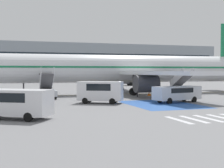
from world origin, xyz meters
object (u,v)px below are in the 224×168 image
boarding_stairs_forward (47,91)px  terminal_building (71,62)px  service_van_0 (13,101)px  traffic_cone_0 (149,94)px  service_van_3 (100,90)px  ground_crew_1 (93,90)px  airliner (119,69)px  service_van_2 (177,93)px  ground_crew_0 (102,90)px  ground_crew_2 (137,90)px  fuel_tanker (116,79)px  boarding_stairs_aft (181,88)px

boarding_stairs_forward → terminal_building: (17.45, 78.67, 6.00)m
service_van_0 → traffic_cone_0: bearing=-16.7°
boarding_stairs_forward → service_van_0: 17.11m
service_van_3 → ground_crew_1: size_ratio=2.68×
airliner → service_van_3: bearing=154.6°
airliner → service_van_2: bearing=-170.0°
ground_crew_1 → boarding_stairs_forward: bearing=76.9°
ground_crew_0 → ground_crew_2: (4.44, -1.68, -0.05)m
fuel_tanker → boarding_stairs_forward: bearing=153.6°
service_van_2 → ground_crew_0: bearing=-160.3°
ground_crew_1 → traffic_cone_0: (8.72, 2.33, -0.80)m
ground_crew_1 → ground_crew_2: bearing=-72.1°
traffic_cone_0 → boarding_stairs_aft: bearing=-8.5°
boarding_stairs_aft → ground_crew_0: bearing=177.6°
boarding_stairs_aft → service_van_2: boarding_stairs_aft is taller
service_van_0 → terminal_building: bearing=18.1°
service_van_2 → traffic_cone_0: size_ratio=9.97×
ground_crew_1 → ground_crew_2: 6.41m
boarding_stairs_forward → service_van_3: bearing=-56.9°
ground_crew_1 → terminal_building: bearing=1.7°
boarding_stairs_forward → ground_crew_1: size_ratio=2.83×
boarding_stairs_aft → terminal_building: (-1.32, 79.35, 6.01)m
service_van_3 → ground_crew_2: service_van_3 is taller
boarding_stairs_aft → ground_crew_2: 7.10m
boarding_stairs_forward → fuel_tanker: 36.12m
service_van_3 → traffic_cone_0: 12.31m
service_van_3 → ground_crew_1: (0.58, 5.66, -0.29)m
ground_crew_0 → ground_crew_1: ground_crew_1 is taller
service_van_2 → traffic_cone_0: service_van_2 is taller
terminal_building → service_van_0: bearing=-102.7°
service_van_3 → boarding_stairs_forward: bearing=-120.8°
boarding_stairs_aft → ground_crew_0: (-11.49, 0.90, -0.02)m
boarding_stairs_forward → traffic_cone_0: size_ratio=9.17×
boarding_stairs_aft → ground_crew_0: size_ratio=3.17×
fuel_tanker → ground_crew_0: size_ratio=6.16×
airliner → ground_crew_0: size_ratio=28.86×
ground_crew_0 → boarding_stairs_forward: bearing=97.3°
ground_crew_2 → fuel_tanker: bearing=4.8°
airliner → boarding_stairs_forward: size_ratio=9.11×
service_van_3 → traffic_cone_0: bearing=158.9°
service_van_0 → service_van_2: bearing=-36.9°
boarding_stairs_forward → ground_crew_1: 5.85m
airliner → boarding_stairs_aft: bearing=-120.3°
traffic_cone_0 → terminal_building: terminal_building is taller
boarding_stairs_aft → service_van_0: 27.86m
ground_crew_2 → traffic_cone_0: bearing=-40.0°
ground_crew_0 → ground_crew_2: ground_crew_0 is taller
ground_crew_0 → fuel_tanker: bearing=-16.1°
airliner → traffic_cone_0: 6.19m
service_van_2 → ground_crew_1: 10.56m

